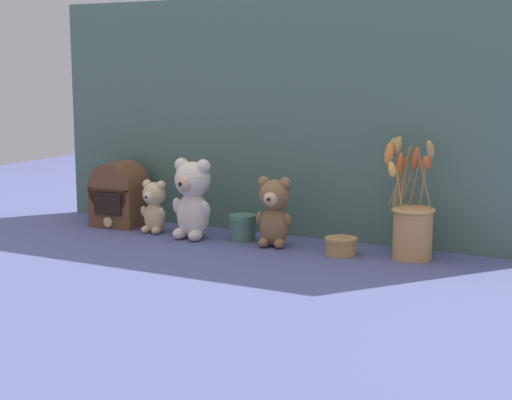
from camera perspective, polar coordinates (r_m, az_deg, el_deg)
ground_plane at (r=2.24m, az=-0.24°, el=-3.26°), size 4.00×4.00×0.00m
backdrop_wall at (r=2.34m, az=1.68°, el=6.03°), size 1.55×0.02×0.70m
teddy_bear_large at (r=2.30m, az=-4.67°, el=0.21°), size 0.13×0.12×0.24m
teddy_bear_medium at (r=2.20m, az=1.32°, el=-0.75°), size 0.11×0.10×0.20m
teddy_bear_small at (r=2.40m, az=-7.43°, el=-0.39°), size 0.09×0.08×0.16m
flower_vase at (r=2.10m, az=11.26°, el=-1.61°), size 0.16×0.14×0.32m
vintage_radio at (r=2.52m, az=-9.92°, el=0.35°), size 0.16×0.13×0.21m
decorative_tin_tall at (r=2.13m, az=6.22°, el=-3.34°), size 0.09×0.09×0.05m
decorative_tin_short at (r=2.29m, az=-1.00°, el=-2.00°), size 0.08×0.08×0.08m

